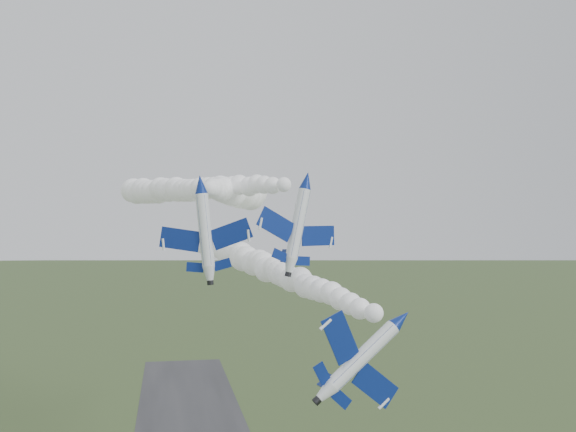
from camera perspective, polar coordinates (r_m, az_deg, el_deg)
The scene contains 6 objects.
jet_lead at distance 56.18m, azimuth 10.08°, elevation -9.01°, with size 6.10×11.26×7.39m.
smoke_trail_jet_lead at distance 91.11m, azimuth -2.47°, elevation -4.32°, with size 4.68×71.80×4.68m, color white, non-canonical shape.
jet_pair_left at distance 70.81m, azimuth -7.80°, elevation 2.84°, with size 10.21×11.99×3.04m.
smoke_trail_jet_pair_left at distance 102.27m, azimuth -4.64°, elevation 2.11°, with size 5.78×58.59×5.78m, color white, non-canonical shape.
jet_pair_right at distance 72.43m, azimuth 1.70°, elevation 3.19°, with size 9.94×11.77×3.53m.
smoke_trail_jet_pair_right at distance 106.53m, azimuth -8.98°, elevation 2.39°, with size 5.00×69.89×5.00m, color white, non-canonical shape.
Camera 1 is at (-5.72, -54.55, 41.83)m, focal length 40.00 mm.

